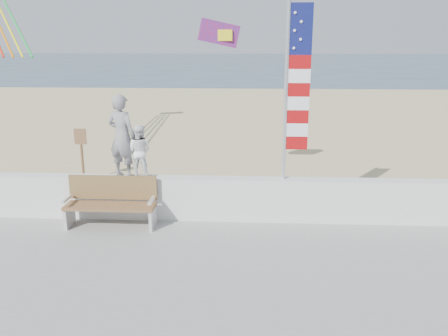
% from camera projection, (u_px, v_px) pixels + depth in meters
% --- Properties ---
extents(ground, '(220.00, 220.00, 0.00)m').
position_uv_depth(ground, '(207.00, 271.00, 8.13)').
color(ground, '#2D465A').
rests_on(ground, ground).
extents(sand, '(90.00, 40.00, 0.08)m').
position_uv_depth(sand, '(229.00, 149.00, 16.78)').
color(sand, '#C6B884').
rests_on(sand, ground).
extents(seawall, '(30.00, 0.35, 0.90)m').
position_uv_depth(seawall, '(215.00, 198.00, 9.89)').
color(seawall, silver).
rests_on(seawall, boardwalk).
extents(adult, '(0.73, 0.61, 1.71)m').
position_uv_depth(adult, '(122.00, 136.00, 9.64)').
color(adult, gray).
rests_on(adult, seawall).
extents(child, '(0.59, 0.48, 1.10)m').
position_uv_depth(child, '(139.00, 151.00, 9.70)').
color(child, white).
rests_on(child, seawall).
extents(bench, '(1.80, 0.57, 1.00)m').
position_uv_depth(bench, '(111.00, 201.00, 9.54)').
color(bench, brown).
rests_on(bench, boardwalk).
extents(flag, '(0.50, 0.08, 3.50)m').
position_uv_depth(flag, '(293.00, 85.00, 9.18)').
color(flag, silver).
rests_on(flag, seawall).
extents(parafoil_kite, '(1.06, 0.45, 0.71)m').
position_uv_depth(parafoil_kite, '(220.00, 33.00, 11.49)').
color(parafoil_kite, red).
rests_on(parafoil_kite, ground).
extents(sign, '(0.32, 0.07, 1.46)m').
position_uv_depth(sign, '(81.00, 151.00, 12.70)').
color(sign, brown).
rests_on(sign, sand).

